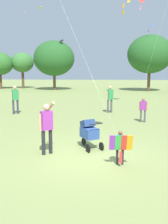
% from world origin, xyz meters
% --- Properties ---
extents(ground_plane, '(120.00, 120.00, 0.00)m').
position_xyz_m(ground_plane, '(0.00, 0.00, 0.00)').
color(ground_plane, '#849351').
extents(treeline_distant, '(44.88, 8.20, 6.91)m').
position_xyz_m(treeline_distant, '(2.88, 26.56, 4.02)').
color(treeline_distant, brown).
rests_on(treeline_distant, ground).
extents(child_with_butterfly_kite, '(0.66, 0.36, 1.01)m').
position_xyz_m(child_with_butterfly_kite, '(1.00, -0.73, 0.61)').
color(child_with_butterfly_kite, '#232328').
rests_on(child_with_butterfly_kite, ground).
extents(person_adult_flyer, '(0.49, 0.66, 1.72)m').
position_xyz_m(person_adult_flyer, '(-1.30, 0.07, 0.99)').
color(person_adult_flyer, '#232328').
rests_on(person_adult_flyer, ground).
extents(stroller, '(0.87, 1.07, 1.03)m').
position_xyz_m(stroller, '(0.02, 0.79, 0.61)').
color(stroller, black).
rests_on(stroller, ground).
extents(kite_orange_delta, '(1.85, 3.64, 8.10)m').
position_xyz_m(kite_orange_delta, '(2.95, 10.96, 7.29)').
color(kite_orange_delta, red).
rests_on(kite_orange_delta, ground).
extents(distant_kites_cluster, '(24.20, 12.72, 12.13)m').
position_xyz_m(distant_kites_cluster, '(-0.87, 26.38, 9.81)').
color(distant_kites_cluster, yellow).
extents(person_sitting_far, '(0.46, 0.41, 1.74)m').
position_xyz_m(person_sitting_far, '(-4.93, 7.42, 1.03)').
color(person_sitting_far, '#33384C').
rests_on(person_sitting_far, ground).
extents(person_couple_left, '(0.46, 0.40, 1.72)m').
position_xyz_m(person_couple_left, '(0.86, 8.36, 1.01)').
color(person_couple_left, '#4C4C51').
rests_on(person_couple_left, ground).
extents(person_kid_running, '(0.41, 0.23, 1.31)m').
position_xyz_m(person_kid_running, '(2.53, 5.50, 0.77)').
color(person_kid_running, '#4C4C51').
rests_on(person_kid_running, ground).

